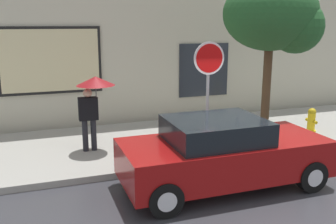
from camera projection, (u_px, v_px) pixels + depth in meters
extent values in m
plane|color=#333338|center=(237.00, 183.00, 7.98)|extent=(60.00, 60.00, 0.00)
cube|color=gray|center=(185.00, 139.00, 10.72)|extent=(20.00, 4.00, 0.15)
cube|color=beige|center=(157.00, 16.00, 12.23)|extent=(20.00, 0.40, 7.00)
cube|color=black|center=(51.00, 61.00, 11.23)|extent=(2.98, 0.06, 1.99)
cube|color=beige|center=(51.00, 61.00, 11.20)|extent=(2.82, 0.03, 1.83)
cube|color=#262B33|center=(204.00, 70.00, 12.96)|extent=(1.80, 0.04, 1.80)
cone|color=#99999E|center=(244.00, 28.00, 12.96)|extent=(0.22, 0.24, 0.24)
cube|color=maroon|center=(224.00, 157.00, 7.68)|extent=(4.17, 1.75, 0.73)
cube|color=black|center=(215.00, 130.00, 7.48)|extent=(1.88, 1.54, 0.45)
cylinder|color=black|center=(266.00, 151.00, 8.99)|extent=(0.64, 0.22, 0.64)
cylinder|color=silver|center=(266.00, 151.00, 8.99)|extent=(0.35, 0.24, 0.35)
cylinder|color=black|center=(312.00, 176.00, 7.51)|extent=(0.64, 0.22, 0.64)
cylinder|color=silver|center=(312.00, 176.00, 7.51)|extent=(0.35, 0.24, 0.35)
cylinder|color=black|center=(141.00, 167.00, 8.00)|extent=(0.64, 0.22, 0.64)
cylinder|color=silver|center=(141.00, 167.00, 8.00)|extent=(0.35, 0.24, 0.35)
cylinder|color=black|center=(165.00, 199.00, 6.52)|extent=(0.64, 0.22, 0.64)
cylinder|color=silver|center=(165.00, 199.00, 6.52)|extent=(0.35, 0.24, 0.35)
cylinder|color=yellow|center=(311.00, 122.00, 11.08)|extent=(0.22, 0.22, 0.60)
sphere|color=gold|center=(312.00, 112.00, 11.01)|extent=(0.23, 0.23, 0.23)
cylinder|color=gold|center=(315.00, 122.00, 10.93)|extent=(0.09, 0.12, 0.09)
cylinder|color=gold|center=(308.00, 120.00, 11.22)|extent=(0.09, 0.12, 0.09)
cylinder|color=yellow|center=(310.00, 131.00, 11.14)|extent=(0.30, 0.30, 0.06)
cylinder|color=black|center=(85.00, 136.00, 9.41)|extent=(0.14, 0.14, 0.80)
cylinder|color=black|center=(94.00, 135.00, 9.48)|extent=(0.14, 0.14, 0.80)
cube|color=black|center=(88.00, 109.00, 9.29)|extent=(0.46, 0.22, 0.56)
sphere|color=tan|center=(87.00, 93.00, 9.20)|extent=(0.22, 0.22, 0.22)
cylinder|color=#4C4C51|center=(96.00, 98.00, 9.30)|extent=(0.02, 0.02, 0.90)
cone|color=maroon|center=(96.00, 81.00, 9.20)|extent=(0.94, 0.94, 0.22)
cylinder|color=#4C3823|center=(266.00, 91.00, 10.22)|extent=(0.23, 0.23, 2.66)
ellipsoid|color=#235628|center=(271.00, 14.00, 9.75)|extent=(2.54, 2.16, 1.90)
sphere|color=#235628|center=(296.00, 26.00, 9.72)|extent=(1.40, 1.40, 1.40)
cylinder|color=gray|center=(207.00, 100.00, 8.94)|extent=(0.07, 0.07, 2.69)
cylinder|color=white|center=(209.00, 58.00, 8.67)|extent=(0.76, 0.02, 0.76)
cylinder|color=red|center=(209.00, 58.00, 8.66)|extent=(0.66, 0.02, 0.66)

